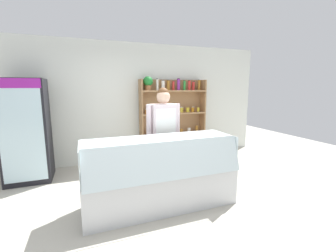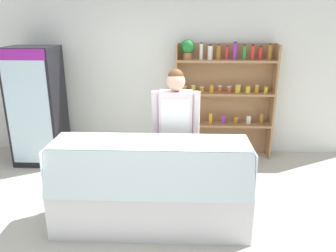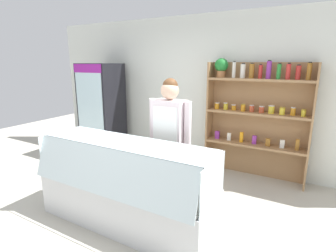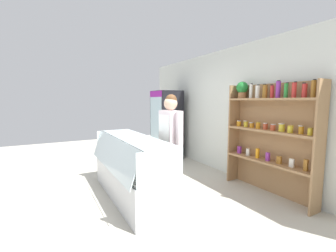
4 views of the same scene
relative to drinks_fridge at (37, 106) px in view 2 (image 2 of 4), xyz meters
The scene contains 6 objects.
ground_plane 2.77m from the drinks_fridge, 41.69° to the right, with size 12.00×12.00×0.00m, color #B7B2A3.
back_wall 2.08m from the drinks_fridge, 16.37° to the left, with size 6.80×0.10×2.70m, color silver.
drinks_fridge is the anchor object (origin of this frame).
shelving_unit 2.98m from the drinks_fridge, ahead, with size 1.61×0.29×1.95m.
deli_display_case 2.69m from the drinks_fridge, 41.56° to the right, with size 2.15×0.75×1.01m.
shop_clerk 2.50m from the drinks_fridge, 27.20° to the right, with size 0.59×0.25×1.70m.
Camera 2 is at (0.34, -3.22, 2.26)m, focal length 35.00 mm.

